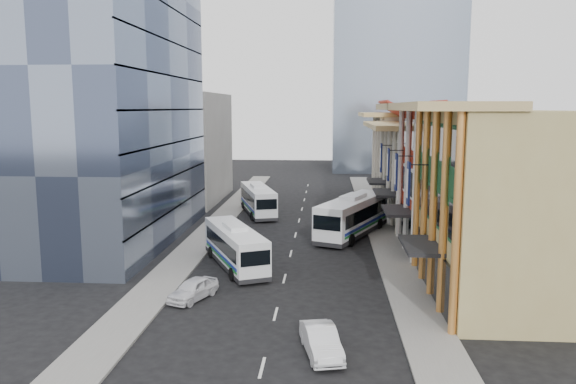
# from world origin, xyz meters

# --- Properties ---
(ground) EXTENTS (200.00, 200.00, 0.00)m
(ground) POSITION_xyz_m (0.00, 0.00, 0.00)
(ground) COLOR black
(ground) RESTS_ON ground
(sidewalk_right) EXTENTS (3.00, 90.00, 0.15)m
(sidewalk_right) POSITION_xyz_m (8.50, 22.00, 0.07)
(sidewalk_right) COLOR slate
(sidewalk_right) RESTS_ON ground
(sidewalk_left) EXTENTS (3.00, 90.00, 0.15)m
(sidewalk_left) POSITION_xyz_m (-8.50, 22.00, 0.07)
(sidewalk_left) COLOR slate
(sidewalk_left) RESTS_ON ground
(shophouse_tan) EXTENTS (8.00, 14.00, 12.00)m
(shophouse_tan) POSITION_xyz_m (14.00, 5.00, 6.00)
(shophouse_tan) COLOR tan
(shophouse_tan) RESTS_ON ground
(shophouse_red) EXTENTS (8.00, 10.00, 12.00)m
(shophouse_red) POSITION_xyz_m (14.00, 17.00, 6.00)
(shophouse_red) COLOR maroon
(shophouse_red) RESTS_ON ground
(shophouse_cream_near) EXTENTS (8.00, 9.00, 10.00)m
(shophouse_cream_near) POSITION_xyz_m (14.00, 26.50, 5.00)
(shophouse_cream_near) COLOR beige
(shophouse_cream_near) RESTS_ON ground
(shophouse_cream_mid) EXTENTS (8.00, 9.00, 10.00)m
(shophouse_cream_mid) POSITION_xyz_m (14.00, 35.50, 5.00)
(shophouse_cream_mid) COLOR beige
(shophouse_cream_mid) RESTS_ON ground
(shophouse_cream_far) EXTENTS (8.00, 12.00, 11.00)m
(shophouse_cream_far) POSITION_xyz_m (14.00, 46.00, 5.50)
(shophouse_cream_far) COLOR beige
(shophouse_cream_far) RESTS_ON ground
(office_tower) EXTENTS (12.00, 26.00, 30.00)m
(office_tower) POSITION_xyz_m (-17.00, 19.00, 15.00)
(office_tower) COLOR #3E4863
(office_tower) RESTS_ON ground
(office_block_far) EXTENTS (10.00, 18.00, 14.00)m
(office_block_far) POSITION_xyz_m (-16.00, 42.00, 7.00)
(office_block_far) COLOR gray
(office_block_far) RESTS_ON ground
(bus_left_near) EXTENTS (6.61, 10.53, 3.36)m
(bus_left_near) POSITION_xyz_m (-4.02, 10.82, 1.68)
(bus_left_near) COLOR white
(bus_left_near) RESTS_ON ground
(bus_left_far) EXTENTS (5.59, 11.22, 3.51)m
(bus_left_far) POSITION_xyz_m (-4.91, 32.36, 1.75)
(bus_left_far) COLOR silver
(bus_left_far) RESTS_ON ground
(bus_right) EXTENTS (7.72, 12.69, 4.03)m
(bus_right) POSITION_xyz_m (5.50, 22.12, 2.01)
(bus_right) COLOR white
(bus_right) RESTS_ON ground
(sedan_left) EXTENTS (3.07, 4.34, 1.37)m
(sedan_left) POSITION_xyz_m (-5.50, 3.18, 0.68)
(sedan_left) COLOR white
(sedan_left) RESTS_ON ground
(sedan_right) EXTENTS (2.41, 4.54, 1.42)m
(sedan_right) POSITION_xyz_m (2.77, -4.39, 0.71)
(sedan_right) COLOR silver
(sedan_right) RESTS_ON ground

